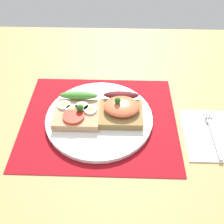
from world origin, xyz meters
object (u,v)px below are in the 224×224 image
Objects in this scene: sandwich_egg_tomato at (77,111)px; sandwich_salmon at (121,109)px; plate at (99,118)px; fork at (213,132)px; napkin at (211,134)px.

sandwich_salmon is at bearing 3.55° from sandwich_egg_tomato.
plate is 2.42× the size of sandwich_egg_tomato.
fork is at bearing -7.88° from plate.
sandwich_egg_tomato reaches higher than napkin.
sandwich_salmon is at bearing 168.33° from fork.
sandwich_egg_tomato is 0.69× the size of napkin.
sandwich_egg_tomato is 30.68cm from napkin.
sandwich_salmon reaches higher than fork.
sandwich_salmon is at bearing 7.74° from plate.
sandwich_salmon is (10.11, 0.63, 0.47)cm from sandwich_egg_tomato.
sandwich_salmon is at bearing 167.59° from napkin.
plate is 25.84cm from fork.
sandwich_salmon reaches higher than sandwich_egg_tomato.
fork is (0.29, 0.22, 0.46)cm from napkin.
sandwich_egg_tomato reaches higher than fork.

